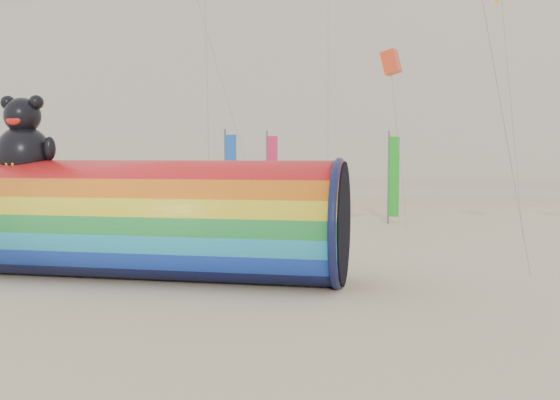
# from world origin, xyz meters

# --- Properties ---
(ground) EXTENTS (160.00, 160.00, 0.00)m
(ground) POSITION_xyz_m (0.00, 0.00, 0.00)
(ground) COLOR #CCB58C
(ground) RESTS_ON ground
(hotel_building) EXTENTS (60.40, 15.40, 20.60)m
(hotel_building) POSITION_xyz_m (-12.00, 45.95, 10.31)
(hotel_building) COLOR #B7AD99
(hotel_building) RESTS_ON ground
(windsock_assembly) EXTENTS (12.63, 3.85, 5.82)m
(windsock_assembly) POSITION_xyz_m (-3.63, 0.05, 1.93)
(windsock_assembly) COLOR red
(windsock_assembly) RESTS_ON ground
(festival_banners) EXTENTS (8.79, 4.79, 5.20)m
(festival_banners) POSITION_xyz_m (-1.20, 15.32, 2.64)
(festival_banners) COLOR #59595E
(festival_banners) RESTS_ON ground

